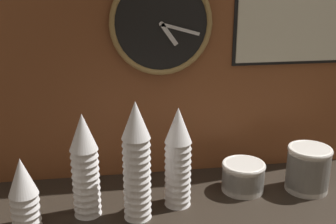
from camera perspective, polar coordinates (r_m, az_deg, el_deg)
name	(u,v)px	position (r m, az deg, el deg)	size (l,w,h in m)	color
ground_plane	(163,210)	(1.47, -0.61, -13.12)	(1.60, 0.56, 0.04)	black
wall_tiled_back	(153,38)	(1.53, -2.09, 9.97)	(1.60, 0.03, 1.05)	brown
cup_stack_center_left	(85,165)	(1.36, -11.18, -7.12)	(0.09, 0.09, 0.35)	white
cup_stack_center	(137,161)	(1.31, -4.27, -6.68)	(0.09, 0.09, 0.39)	white
cup_stack_left	(24,194)	(1.36, -18.95, -10.40)	(0.09, 0.09, 0.23)	white
cup_stack_center_right	(178,157)	(1.39, 1.36, -6.16)	(0.09, 0.09, 0.35)	white
bowl_stack_right	(243,176)	(1.55, 10.14, -8.49)	(0.16, 0.16, 0.11)	beige
bowl_stack_far_right	(308,168)	(1.60, 18.44, -7.19)	(0.16, 0.16, 0.16)	beige
wall_clock	(161,24)	(1.50, -0.91, 11.85)	(0.36, 0.03, 0.36)	black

